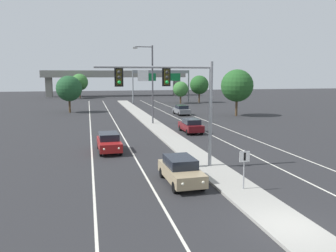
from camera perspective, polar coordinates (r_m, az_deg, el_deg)
The scene contains 21 objects.
ground_plane at distance 16.13m, azimuth 19.35°, elevation -15.67°, with size 260.00×260.00×0.00m, color #28282B.
median_island at distance 32.05m, azimuth 1.96°, elevation -3.03°, with size 2.40×110.00×0.15m, color #9E9B93.
lane_stripe_oncoming_center at distance 38.05m, azimuth -7.64°, elevation -1.37°, with size 0.14×100.00×0.01m, color silver.
lane_stripe_receding_center at distance 40.00m, azimuth 5.89°, elevation -0.86°, with size 0.14×100.00×0.01m, color silver.
edge_stripe_left at distance 37.89m, azimuth -12.62°, elevation -1.55°, with size 0.14×100.00×0.01m, color silver.
edge_stripe_right at distance 41.18m, azimuth 10.24°, elevation -0.68°, with size 0.14×100.00×0.01m, color silver.
overhead_signal_mast at distance 23.07m, azimuth 1.14°, elevation 5.72°, with size 7.89×0.44×7.20m.
median_sign_post at distance 19.65m, azimuth 12.48°, elevation -6.11°, with size 0.60×0.10×2.20m.
street_lamp_median at distance 44.90m, azimuth -2.85°, elevation 7.61°, with size 2.58×0.28×10.00m.
car_oncoming_tan at distance 20.78m, azimuth 2.12°, elevation -7.29°, with size 1.93×4.51×1.58m.
car_oncoming_red at distance 29.62m, azimuth -9.71°, elevation -2.63°, with size 1.92×4.51×1.58m.
car_receding_darkred at distance 38.77m, azimuth 3.79°, elevation 0.09°, with size 1.84×4.48×1.58m.
car_receding_grey at distance 55.98m, azimuth 2.24°, elevation 2.69°, with size 1.87×4.49×1.58m.
highway_sign_gantry at distance 79.27m, azimuth -1.12°, elevation 8.26°, with size 13.28×0.42×7.50m.
overpass_bridge at distance 106.44m, azimuth -8.70°, elevation 8.02°, with size 42.40×6.40×7.65m.
tree_far_left_b at distance 96.64m, azimuth -15.00°, elevation 6.30°, with size 3.47×3.47×5.02m.
tree_far_left_c at distance 61.50m, azimuth -16.03°, elevation 5.97°, with size 4.36×4.36×6.31m.
tree_far_right_a at distance 55.22m, azimuth 11.32°, elevation 6.55°, with size 5.04×5.04×7.29m.
tree_far_left_a at distance 99.61m, azimuth -14.39°, elevation 7.02°, with size 4.63×4.63×6.70m.
tree_far_right_b at distance 80.85m, azimuth 5.19°, elevation 6.77°, with size 4.34×4.34×6.28m.
tree_far_right_c at distance 78.04m, azimuth 2.10°, elevation 6.10°, with size 3.42×3.42×4.95m.
Camera 1 is at (-8.13, -12.34, 6.47)m, focal length 36.93 mm.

